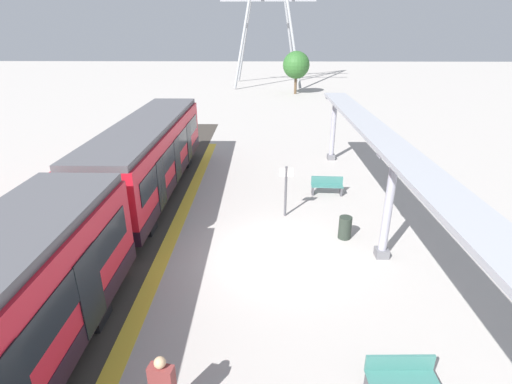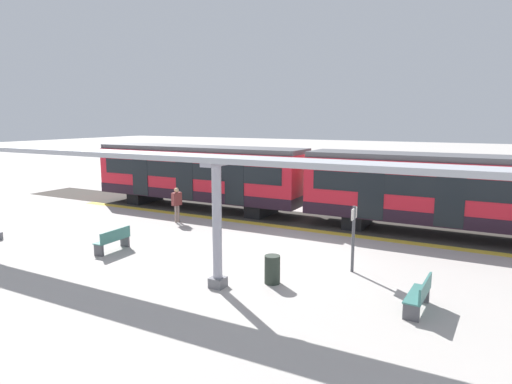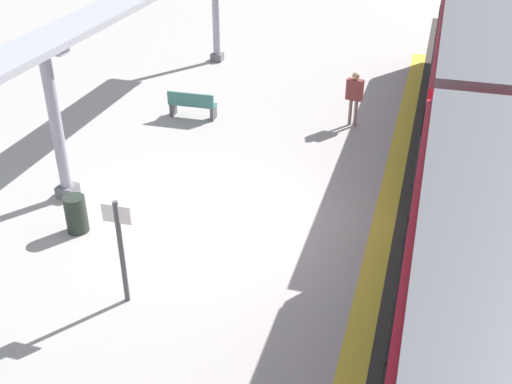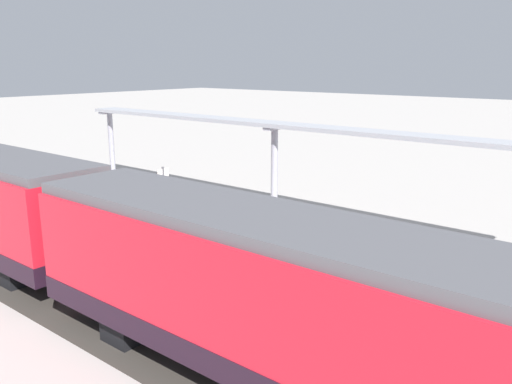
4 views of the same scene
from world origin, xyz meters
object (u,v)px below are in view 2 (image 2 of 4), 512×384
(train_near_carriage, at_px, (199,176))
(bench_near_end, at_px, (420,295))
(train_far_carriage, at_px, (452,194))
(bench_mid_platform, at_px, (113,240))
(trash_bin, at_px, (272,269))
(passenger_waiting_near_edge, at_px, (177,201))
(canopy_pillar_second, at_px, (217,225))
(platform_info_sign, at_px, (353,232))

(train_near_carriage, bearing_deg, bench_near_end, 57.05)
(train_far_carriage, bearing_deg, bench_mid_platform, -53.09)
(bench_near_end, bearing_deg, bench_mid_platform, -90.40)
(train_near_carriage, xyz_separation_m, trash_bin, (8.42, 8.69, -1.39))
(bench_near_end, distance_m, passenger_waiting_near_edge, 12.84)
(bench_mid_platform, bearing_deg, canopy_pillar_second, 78.01)
(train_near_carriage, distance_m, platform_info_sign, 12.29)
(trash_bin, relative_size, platform_info_sign, 0.40)
(train_near_carriage, height_order, platform_info_sign, train_near_carriage)
(trash_bin, bearing_deg, platform_info_sign, 139.00)
(platform_info_sign, relative_size, passenger_waiting_near_edge, 1.30)
(canopy_pillar_second, bearing_deg, passenger_waiting_near_edge, -133.99)
(bench_near_end, distance_m, bench_mid_platform, 10.97)
(train_far_carriage, bearing_deg, canopy_pillar_second, -30.74)
(canopy_pillar_second, bearing_deg, train_near_carriage, -141.99)
(passenger_waiting_near_edge, bearing_deg, train_far_carriage, 105.97)
(canopy_pillar_second, relative_size, trash_bin, 4.31)
(train_far_carriage, distance_m, bench_mid_platform, 13.90)
(canopy_pillar_second, xyz_separation_m, passenger_waiting_near_edge, (-6.06, -6.27, -0.84))
(bench_near_end, xyz_separation_m, bench_mid_platform, (-0.08, -10.97, 0.00))
(bench_mid_platform, bearing_deg, platform_info_sign, 103.34)
(train_far_carriage, distance_m, passenger_waiting_near_edge, 12.40)
(bench_mid_platform, distance_m, trash_bin, 6.73)
(canopy_pillar_second, bearing_deg, bench_near_end, 101.01)
(bench_mid_platform, bearing_deg, train_near_carriage, -166.72)
(canopy_pillar_second, relative_size, passenger_waiting_near_edge, 2.21)
(train_near_carriage, xyz_separation_m, passenger_waiting_near_edge, (3.41, 1.12, -0.77))
(bench_mid_platform, height_order, platform_info_sign, platform_info_sign)
(train_far_carriage, bearing_deg, passenger_waiting_near_edge, -74.03)
(canopy_pillar_second, distance_m, bench_near_end, 5.83)
(train_near_carriage, height_order, canopy_pillar_second, canopy_pillar_second)
(train_far_carriage, bearing_deg, bench_near_end, -0.60)
(canopy_pillar_second, xyz_separation_m, trash_bin, (-1.04, 1.29, -1.47))
(train_far_carriage, height_order, canopy_pillar_second, canopy_pillar_second)
(platform_info_sign, bearing_deg, canopy_pillar_second, -44.73)
(canopy_pillar_second, height_order, trash_bin, canopy_pillar_second)
(train_near_carriage, xyz_separation_m, canopy_pillar_second, (9.46, 7.40, 0.07))
(trash_bin, bearing_deg, train_near_carriage, -134.10)
(canopy_pillar_second, distance_m, trash_bin, 2.22)
(canopy_pillar_second, height_order, bench_near_end, canopy_pillar_second)
(bench_near_end, bearing_deg, train_far_carriage, 179.40)
(bench_near_end, bearing_deg, trash_bin, -89.53)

